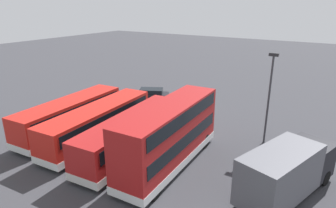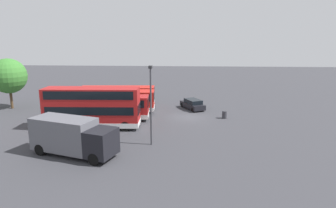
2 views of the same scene
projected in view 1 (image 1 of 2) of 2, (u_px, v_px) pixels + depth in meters
ground_plane at (180, 109)px, 32.02m from camera, size 140.00×140.00×0.00m
bus_double_decker_near_end at (170, 134)px, 20.19m from camera, size 3.01×10.54×4.55m
bus_single_deck_second at (133, 133)px, 22.30m from camera, size 3.37×11.42×2.95m
bus_single_deck_third at (99, 122)px, 24.34m from camera, size 3.32×11.56×2.95m
bus_single_deck_fourth at (71, 114)px, 25.97m from camera, size 3.28×10.97×2.95m
box_truck_blue at (287, 170)px, 17.18m from camera, size 4.67×7.91×3.20m
car_hatchback_silver at (150, 95)px, 34.67m from camera, size 4.75×3.64×1.43m
lamp_post_tall at (269, 92)px, 22.89m from camera, size 0.70×0.30×7.45m
waste_bin_yellow at (200, 95)px, 35.50m from camera, size 0.60×0.60×0.95m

